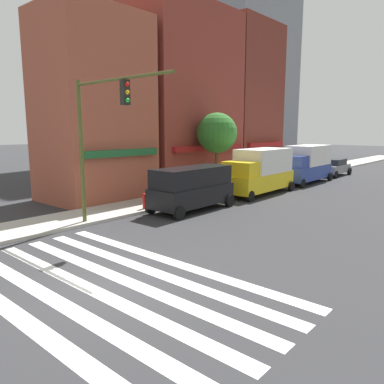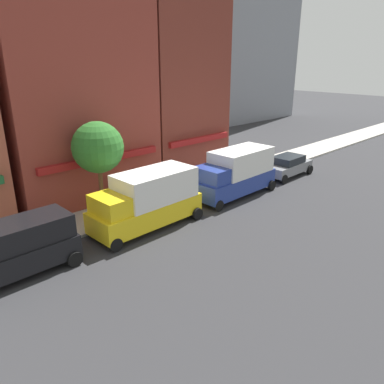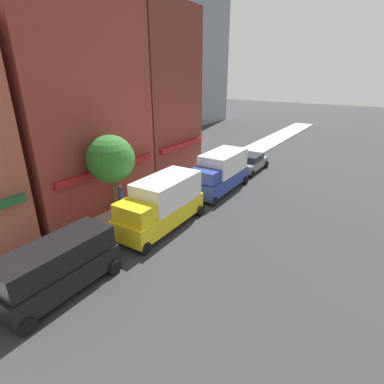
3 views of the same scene
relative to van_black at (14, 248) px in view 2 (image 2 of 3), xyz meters
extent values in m
cube|color=maroon|center=(6.79, 6.80, 5.41)|extent=(9.13, 5.00, 13.40)
cube|color=maroon|center=(6.79, 4.15, 1.71)|extent=(7.76, 0.30, 0.40)
cube|color=maroon|center=(14.87, 6.80, 5.60)|extent=(6.74, 5.00, 13.78)
cube|color=maroon|center=(14.87, 4.15, 1.71)|extent=(5.73, 0.30, 0.40)
cube|color=black|center=(0.00, 0.00, -0.45)|extent=(5.03, 2.07, 1.00)
cube|color=black|center=(0.00, 0.00, 0.55)|extent=(4.77, 1.90, 1.00)
cylinder|color=black|center=(2.09, 1.00, -0.95)|extent=(0.68, 0.22, 0.68)
cylinder|color=black|center=(2.09, -1.00, -0.95)|extent=(0.68, 0.22, 0.68)
cube|color=yellow|center=(6.80, 0.00, -0.40)|extent=(6.26, 2.38, 1.10)
cube|color=silver|center=(7.42, 0.00, 0.95)|extent=(4.40, 2.32, 1.60)
cube|color=yellow|center=(4.82, 0.00, 0.60)|extent=(1.80, 2.14, 0.90)
cylinder|color=black|center=(4.11, 1.10, -0.95)|extent=(0.68, 0.22, 0.68)
cylinder|color=black|center=(4.11, -1.10, -0.95)|extent=(0.68, 0.22, 0.68)
cylinder|color=black|center=(9.49, 1.10, -0.95)|extent=(0.68, 0.22, 0.68)
cylinder|color=black|center=(9.49, -1.10, -0.95)|extent=(0.68, 0.22, 0.68)
cube|color=navy|center=(13.96, 0.00, -0.40)|extent=(6.25, 2.34, 1.10)
cube|color=silver|center=(14.58, 0.00, 0.95)|extent=(4.39, 2.30, 1.60)
cube|color=navy|center=(11.98, 0.00, 0.60)|extent=(1.78, 2.13, 0.90)
cylinder|color=black|center=(11.27, 1.10, -0.95)|extent=(0.68, 0.22, 0.68)
cylinder|color=black|center=(11.27, -1.10, -0.95)|extent=(0.68, 0.22, 0.68)
cylinder|color=black|center=(16.65, 1.10, -0.95)|extent=(0.68, 0.22, 0.68)
cylinder|color=black|center=(16.65, -1.10, -0.95)|extent=(0.68, 0.22, 0.68)
cube|color=slate|center=(20.25, 0.00, -0.60)|extent=(4.44, 1.90, 0.70)
cube|color=black|center=(20.25, 0.00, 0.03)|extent=(2.46, 1.71, 0.55)
cylinder|color=black|center=(18.46, 0.90, -0.95)|extent=(0.68, 0.22, 0.68)
cylinder|color=black|center=(18.46, -0.90, -0.95)|extent=(0.68, 0.22, 0.68)
cylinder|color=black|center=(22.04, 0.90, -0.95)|extent=(0.68, 0.22, 0.68)
cylinder|color=black|center=(22.04, -0.90, -0.95)|extent=(0.68, 0.22, 0.68)
cylinder|color=#23232D|center=(7.07, 3.68, -0.71)|extent=(0.26, 0.26, 0.85)
cylinder|color=#2D4C9E|center=(7.07, 3.68, 0.06)|extent=(0.32, 0.32, 0.70)
sphere|color=tan|center=(7.07, 3.68, 0.52)|extent=(0.22, 0.22, 0.22)
cylinder|color=#23232D|center=(10.94, 1.93, -0.71)|extent=(0.26, 0.26, 0.85)
cylinder|color=#2D7A3D|center=(10.94, 1.93, 0.06)|extent=(0.32, 0.32, 0.70)
sphere|color=tan|center=(10.94, 1.93, 0.52)|extent=(0.22, 0.22, 0.22)
cylinder|color=brown|center=(5.80, 2.80, 0.35)|extent=(0.24, 0.24, 2.97)
sphere|color=#286623|center=(5.80, 2.80, 2.81)|extent=(2.79, 2.79, 2.79)
camera|label=1|loc=(-14.98, -13.14, 3.08)|focal=35.00mm
camera|label=2|loc=(-4.10, -14.94, 7.36)|focal=35.00mm
camera|label=3|loc=(-5.60, -10.42, 7.51)|focal=28.00mm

